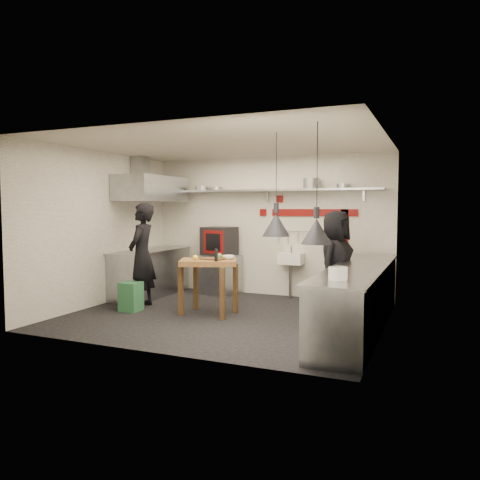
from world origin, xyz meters
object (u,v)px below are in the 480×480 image
at_px(green_bin, 131,297).
at_px(prep_table, 209,287).
at_px(oven_stand, 220,274).
at_px(combi_oven, 219,241).
at_px(chef_right, 335,264).
at_px(chef_left, 142,255).

bearing_deg(green_bin, prep_table, 13.50).
relative_size(oven_stand, combi_oven, 1.35).
bearing_deg(chef_right, combi_oven, 77.95).
relative_size(combi_oven, chef_left, 0.32).
relative_size(prep_table, chef_right, 0.53).
bearing_deg(oven_stand, chef_right, -7.89).
bearing_deg(chef_right, green_bin, 117.16).
xyz_separation_m(oven_stand, combi_oven, (-0.01, 0.00, 0.69)).
bearing_deg(combi_oven, chef_left, -96.72).
xyz_separation_m(oven_stand, prep_table, (0.64, -1.76, 0.06)).
relative_size(oven_stand, chef_left, 0.43).
height_order(oven_stand, chef_left, chef_left).
relative_size(combi_oven, prep_table, 0.64).
height_order(green_bin, chef_left, chef_left).
bearing_deg(combi_oven, chef_right, -7.90).
relative_size(green_bin, chef_right, 0.29).
height_order(green_bin, chef_right, chef_right).
bearing_deg(chef_left, green_bin, -12.43).
relative_size(oven_stand, green_bin, 1.60).
xyz_separation_m(combi_oven, green_bin, (-0.69, -2.08, -0.84)).
bearing_deg(green_bin, chef_right, 16.43).
xyz_separation_m(oven_stand, chef_left, (-0.70, -1.74, 0.53)).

